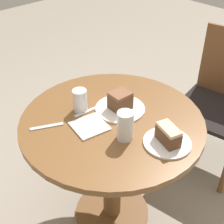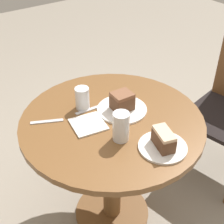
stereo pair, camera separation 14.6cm
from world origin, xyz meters
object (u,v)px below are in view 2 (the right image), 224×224
(glass_water, at_px, (82,99))
(cake_slice_far, at_px, (164,139))
(plate_near, at_px, (122,109))
(glass_lemonade, at_px, (121,128))
(plate_far, at_px, (163,147))
(cake_slice_near, at_px, (122,101))

(glass_water, bearing_deg, cake_slice_far, 14.32)
(plate_near, bearing_deg, glass_water, -132.03)
(glass_lemonade, bearing_deg, cake_slice_far, 35.14)
(plate_far, height_order, glass_lemonade, glass_lemonade)
(plate_far, xyz_separation_m, cake_slice_far, (0.00, 0.00, 0.04))
(glass_lemonade, bearing_deg, plate_near, 140.78)
(cake_slice_near, xyz_separation_m, glass_water, (-0.13, -0.14, -0.00))
(glass_lemonade, distance_m, glass_water, 0.30)
(plate_far, distance_m, cake_slice_near, 0.32)
(plate_near, height_order, plate_far, same)
(cake_slice_near, xyz_separation_m, glass_lemonade, (0.17, -0.14, 0.01))
(plate_far, xyz_separation_m, glass_lemonade, (-0.15, -0.11, 0.06))
(glass_lemonade, bearing_deg, cake_slice_near, 140.78)
(plate_near, relative_size, glass_water, 2.16)
(plate_near, height_order, glass_lemonade, glass_lemonade)
(cake_slice_near, height_order, cake_slice_far, cake_slice_near)
(plate_near, relative_size, plate_far, 1.18)
(glass_water, bearing_deg, glass_lemonade, 1.59)
(cake_slice_near, xyz_separation_m, cake_slice_far, (0.32, -0.03, -0.00))
(plate_near, height_order, cake_slice_far, cake_slice_far)
(cake_slice_far, relative_size, glass_lemonade, 0.93)
(plate_far, distance_m, glass_lemonade, 0.19)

